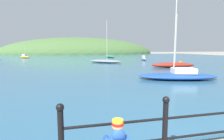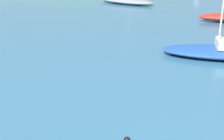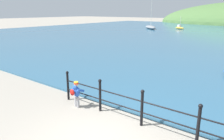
{
  "view_description": "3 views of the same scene",
  "coord_description": "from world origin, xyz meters",
  "views": [
    {
      "loc": [
        -2.67,
        -1.08,
        2.0
      ],
      "look_at": [
        -0.97,
        6.4,
        1.07
      ],
      "focal_mm": 28.0,
      "sensor_mm": 36.0,
      "label": 1
    },
    {
      "loc": [
        -1.8,
        -2.79,
        4.02
      ],
      "look_at": [
        -1.02,
        5.46,
        0.87
      ],
      "focal_mm": 50.0,
      "sensor_mm": 36.0,
      "label": 2
    },
    {
      "loc": [
        3.64,
        -4.0,
        3.53
      ],
      "look_at": [
        -2.4,
        3.81,
        0.83
      ],
      "focal_mm": 35.0,
      "sensor_mm": 36.0,
      "label": 3
    }
  ],
  "objects": [
    {
      "name": "boat_blue_hull",
      "position": [
        1.74,
        22.29,
        0.34
      ],
      "size": [
        4.69,
        4.25,
        5.65
      ],
      "color": "gray",
      "rests_on": "water"
    }
  ]
}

